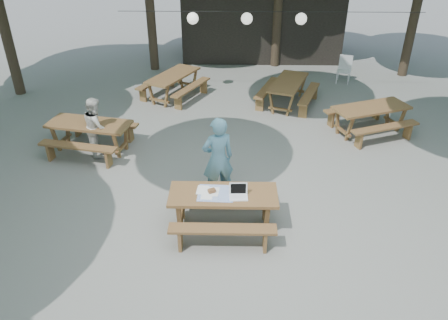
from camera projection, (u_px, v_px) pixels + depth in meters
name	position (u px, v px, depth m)	size (l,w,h in m)	color
ground	(261.00, 206.00, 8.92)	(80.00, 80.00, 0.00)	slate
pavilion	(261.00, 19.00, 17.24)	(6.00, 3.00, 2.80)	black
main_picnic_table	(223.00, 209.00, 8.19)	(2.00, 1.58, 0.75)	brown
picnic_table_nw	(91.00, 136.00, 10.75)	(2.17, 1.92, 0.75)	brown
picnic_table_ne	(369.00, 119.00, 11.59)	(2.34, 2.15, 0.75)	brown
picnic_table_far_w	(174.00, 85.00, 13.73)	(2.27, 2.41, 0.75)	brown
picnic_table_far_e	(288.00, 93.00, 13.20)	(2.14, 2.33, 0.75)	brown
woman	(218.00, 159.00, 8.78)	(0.66, 0.43, 1.81)	#66A2BA
second_person	(97.00, 126.00, 10.45)	(0.70, 0.55, 1.45)	silver
plastic_chair	(343.00, 75.00, 14.94)	(0.56, 0.56, 0.90)	silver
laptop	(238.00, 193.00, 7.90)	(0.34, 0.27, 0.24)	white
tabletop_clutter	(214.00, 193.00, 8.00)	(0.70, 0.58, 0.08)	blue
paper_lanterns	(247.00, 18.00, 12.86)	(9.00, 0.34, 0.38)	black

